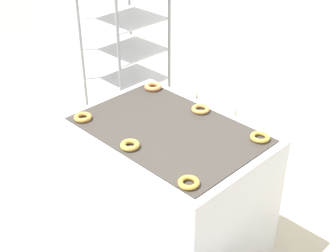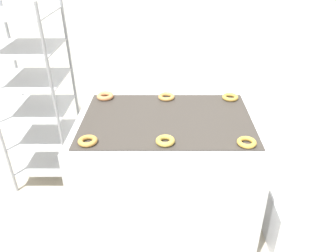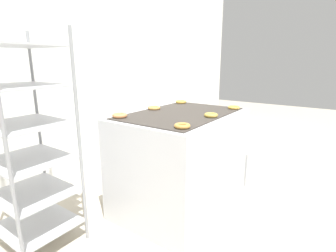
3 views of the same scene
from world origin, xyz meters
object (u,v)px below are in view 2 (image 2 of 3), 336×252
(donut_far_left, at_px, (106,96))
(donut_far_right, at_px, (231,97))
(donut_near_left, at_px, (89,141))
(donut_near_center, at_px, (166,141))
(baking_rack_cart, at_px, (38,95))
(donut_near_right, at_px, (248,142))
(fryer_machine, at_px, (168,173))
(donut_far_center, at_px, (167,97))
(glaze_bin, at_px, (294,226))

(donut_far_left, bearing_deg, donut_far_right, -0.77)
(donut_near_left, height_order, donut_near_center, donut_near_center)
(baking_rack_cart, bearing_deg, donut_far_left, -24.54)
(donut_near_right, relative_size, donut_far_left, 0.92)
(fryer_machine, height_order, donut_near_right, donut_near_right)
(baking_rack_cart, xyz_separation_m, donut_near_right, (1.59, -0.93, 0.12))
(donut_far_center, height_order, donut_far_right, same)
(baking_rack_cart, xyz_separation_m, donut_far_right, (1.59, -0.31, 0.12))
(fryer_machine, xyz_separation_m, donut_far_left, (-0.47, 0.32, 0.49))
(donut_near_right, xyz_separation_m, donut_far_left, (-0.94, 0.64, 0.00))
(donut_far_left, bearing_deg, donut_near_center, -53.51)
(baking_rack_cart, distance_m, donut_far_right, 1.63)
(baking_rack_cart, xyz_separation_m, donut_near_center, (1.11, -0.92, 0.12))
(donut_near_left, height_order, donut_near_right, donut_near_left)
(donut_far_left, height_order, donut_far_center, donut_far_left)
(donut_near_right, bearing_deg, donut_far_left, 145.92)
(donut_near_left, bearing_deg, donut_near_right, -0.85)
(donut_near_center, xyz_separation_m, donut_near_right, (0.48, -0.01, -0.00))
(donut_near_right, bearing_deg, donut_far_right, 89.53)
(donut_near_right, xyz_separation_m, donut_far_center, (-0.48, 0.63, 0.00))
(donut_near_right, relative_size, donut_far_center, 0.95)
(donut_near_center, height_order, donut_near_right, donut_near_center)
(donut_far_center, bearing_deg, donut_near_center, -90.40)
(donut_near_right, bearing_deg, donut_near_left, 179.15)
(baking_rack_cart, xyz_separation_m, donut_far_center, (1.11, -0.30, 0.12))
(glaze_bin, distance_m, donut_near_right, 0.88)
(donut_near_left, relative_size, donut_far_center, 0.95)
(donut_near_left, relative_size, donut_near_right, 1.00)
(glaze_bin, xyz_separation_m, donut_far_center, (-0.92, 0.57, 0.76))
(fryer_machine, bearing_deg, donut_far_left, 145.92)
(baking_rack_cart, relative_size, donut_near_left, 14.02)
(fryer_machine, distance_m, donut_far_center, 0.58)
(donut_far_center, bearing_deg, glaze_bin, -31.67)
(baking_rack_cart, distance_m, donut_near_center, 1.44)
(fryer_machine, height_order, donut_near_center, donut_near_center)
(donut_near_left, bearing_deg, donut_far_center, 53.01)
(donut_near_center, bearing_deg, glaze_bin, 3.07)
(donut_near_left, bearing_deg, donut_far_left, 89.95)
(glaze_bin, relative_size, donut_far_right, 3.21)
(donut_far_left, bearing_deg, fryer_machine, -34.08)
(donut_near_left, distance_m, donut_near_right, 0.94)
(donut_near_left, height_order, donut_far_center, donut_near_left)
(fryer_machine, distance_m, donut_near_right, 0.75)
(donut_far_center, bearing_deg, donut_far_right, -0.86)
(fryer_machine, xyz_separation_m, glaze_bin, (0.91, -0.25, -0.27))
(baking_rack_cart, relative_size, donut_near_center, 14.11)
(glaze_bin, bearing_deg, donut_far_center, 148.33)
(fryer_machine, bearing_deg, donut_near_left, -147.11)
(donut_near_center, relative_size, donut_far_left, 0.92)
(glaze_bin, xyz_separation_m, donut_near_center, (-0.92, -0.05, 0.76))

